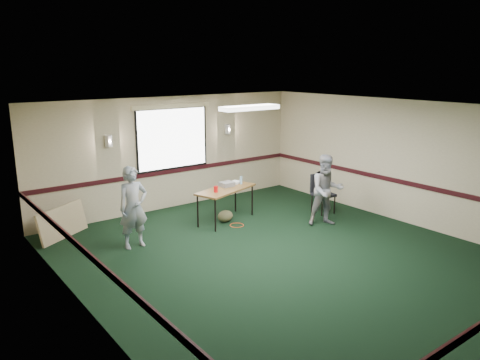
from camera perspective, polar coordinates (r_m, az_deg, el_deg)
ground at (r=8.67m, az=5.27°, el=-9.37°), size 8.00×8.00×0.00m
room_shell at (r=9.81m, az=-2.92°, el=3.07°), size 8.00×8.02×8.00m
folding_table at (r=10.37m, az=-1.73°, el=-1.33°), size 1.62×1.03×0.75m
projector at (r=10.53m, az=-1.62°, el=-0.51°), size 0.31×0.26×0.10m
game_console at (r=10.79m, az=-0.54°, el=-0.27°), size 0.27×0.25×0.06m
red_cup at (r=10.05m, az=-2.97°, el=-1.12°), size 0.09×0.09×0.13m
water_bottle at (r=10.71m, az=0.13°, el=-0.02°), size 0.06×0.06×0.18m
duffel_bag at (r=10.47m, az=-1.81°, el=-4.42°), size 0.45×0.40×0.26m
cable_coil at (r=10.26m, az=-0.39°, el=-5.53°), size 0.40×0.40×0.02m
folded_table at (r=10.14m, az=-20.82°, el=-4.83°), size 1.17×0.81×0.64m
conference_chair at (r=11.23m, az=9.86°, el=-1.21°), size 0.50×0.52×0.91m
person_left at (r=9.09m, az=-12.88°, el=-3.27°), size 0.58×0.38×1.58m
person_right at (r=10.28m, az=10.50°, el=-1.23°), size 0.94×0.87×1.56m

